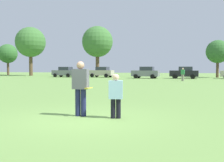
{
  "coord_description": "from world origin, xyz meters",
  "views": [
    {
      "loc": [
        3.02,
        -7.33,
        1.58
      ],
      "look_at": [
        0.13,
        2.59,
        1.06
      ],
      "focal_mm": 40.82,
      "sensor_mm": 36.0,
      "label": 1
    }
  ],
  "objects_px": {
    "parked_car_center": "(146,72)",
    "traffic_cone": "(83,90)",
    "player_thrower": "(81,85)",
    "player_defender": "(116,94)",
    "parked_car_mid_right": "(184,73)",
    "parked_car_mid_left": "(102,72)",
    "parked_car_near_left": "(65,72)",
    "frisbee": "(89,88)",
    "bystander_sideline_watcher": "(183,74)"
  },
  "relations": [
    {
      "from": "parked_car_near_left",
      "to": "parked_car_mid_left",
      "type": "bearing_deg",
      "value": 7.22
    },
    {
      "from": "traffic_cone",
      "to": "parked_car_center",
      "type": "height_order",
      "value": "parked_car_center"
    },
    {
      "from": "player_thrower",
      "to": "player_defender",
      "type": "height_order",
      "value": "player_thrower"
    },
    {
      "from": "parked_car_mid_left",
      "to": "parked_car_center",
      "type": "height_order",
      "value": "same"
    },
    {
      "from": "parked_car_near_left",
      "to": "traffic_cone",
      "type": "bearing_deg",
      "value": -61.05
    },
    {
      "from": "frisbee",
      "to": "parked_car_mid_left",
      "type": "relative_size",
      "value": 0.06
    },
    {
      "from": "parked_car_mid_right",
      "to": "player_defender",
      "type": "bearing_deg",
      "value": -93.28
    },
    {
      "from": "player_thrower",
      "to": "parked_car_mid_left",
      "type": "height_order",
      "value": "parked_car_mid_left"
    },
    {
      "from": "player_defender",
      "to": "player_thrower",
      "type": "bearing_deg",
      "value": 177.94
    },
    {
      "from": "traffic_cone",
      "to": "parked_car_mid_left",
      "type": "relative_size",
      "value": 0.11
    },
    {
      "from": "parked_car_near_left",
      "to": "bystander_sideline_watcher",
      "type": "relative_size",
      "value": 2.67
    },
    {
      "from": "parked_car_center",
      "to": "parked_car_mid_right",
      "type": "height_order",
      "value": "same"
    },
    {
      "from": "player_thrower",
      "to": "parked_car_center",
      "type": "height_order",
      "value": "parked_car_center"
    },
    {
      "from": "player_thrower",
      "to": "parked_car_near_left",
      "type": "distance_m",
      "value": 37.7
    },
    {
      "from": "traffic_cone",
      "to": "parked_car_mid_right",
      "type": "distance_m",
      "value": 26.16
    },
    {
      "from": "parked_car_mid_right",
      "to": "parked_car_center",
      "type": "bearing_deg",
      "value": -173.24
    },
    {
      "from": "bystander_sideline_watcher",
      "to": "frisbee",
      "type": "bearing_deg",
      "value": -96.04
    },
    {
      "from": "frisbee",
      "to": "bystander_sideline_watcher",
      "type": "distance_m",
      "value": 24.91
    },
    {
      "from": "player_thrower",
      "to": "bystander_sideline_watcher",
      "type": "xyz_separation_m",
      "value": [
        2.93,
        24.7,
        -0.11
      ]
    },
    {
      "from": "parked_car_near_left",
      "to": "parked_car_mid_left",
      "type": "relative_size",
      "value": 1.0
    },
    {
      "from": "bystander_sideline_watcher",
      "to": "player_thrower",
      "type": "bearing_deg",
      "value": -96.77
    },
    {
      "from": "traffic_cone",
      "to": "parked_car_mid_left",
      "type": "bearing_deg",
      "value": 106.22
    },
    {
      "from": "parked_car_near_left",
      "to": "bystander_sideline_watcher",
      "type": "height_order",
      "value": "parked_car_near_left"
    },
    {
      "from": "player_defender",
      "to": "parked_car_mid_right",
      "type": "distance_m",
      "value": 32.69
    },
    {
      "from": "player_defender",
      "to": "bystander_sideline_watcher",
      "type": "relative_size",
      "value": 0.87
    },
    {
      "from": "frisbee",
      "to": "parked_car_mid_right",
      "type": "bearing_deg",
      "value": 85.15
    },
    {
      "from": "player_defender",
      "to": "traffic_cone",
      "type": "relative_size",
      "value": 2.93
    },
    {
      "from": "parked_car_near_left",
      "to": "frisbee",
      "type": "bearing_deg",
      "value": -62.03
    },
    {
      "from": "player_defender",
      "to": "frisbee",
      "type": "distance_m",
      "value": 0.92
    },
    {
      "from": "player_thrower",
      "to": "frisbee",
      "type": "distance_m",
      "value": 0.33
    },
    {
      "from": "parked_car_center",
      "to": "traffic_cone",
      "type": "bearing_deg",
      "value": -90.47
    },
    {
      "from": "parked_car_near_left",
      "to": "parked_car_mid_left",
      "type": "height_order",
      "value": "same"
    },
    {
      "from": "player_defender",
      "to": "parked_car_mid_right",
      "type": "xyz_separation_m",
      "value": [
        1.87,
        32.64,
        0.14
      ]
    },
    {
      "from": "parked_car_mid_left",
      "to": "parked_car_center",
      "type": "xyz_separation_m",
      "value": [
        8.09,
        -2.35,
        0.0
      ]
    },
    {
      "from": "parked_car_mid_right",
      "to": "bystander_sideline_watcher",
      "type": "bearing_deg",
      "value": -91.11
    },
    {
      "from": "parked_car_mid_right",
      "to": "bystander_sideline_watcher",
      "type": "distance_m",
      "value": 7.89
    },
    {
      "from": "player_defender",
      "to": "parked_car_near_left",
      "type": "height_order",
      "value": "parked_car_near_left"
    },
    {
      "from": "player_thrower",
      "to": "parked_car_mid_right",
      "type": "height_order",
      "value": "parked_car_mid_right"
    },
    {
      "from": "parked_car_center",
      "to": "parked_car_mid_right",
      "type": "relative_size",
      "value": 1.0
    },
    {
      "from": "parked_car_center",
      "to": "parked_car_mid_right",
      "type": "xyz_separation_m",
      "value": [
        5.82,
        0.69,
        0.0
      ]
    },
    {
      "from": "frisbee",
      "to": "bystander_sideline_watcher",
      "type": "xyz_separation_m",
      "value": [
        2.62,
        24.77,
        -0.03
      ]
    },
    {
      "from": "parked_car_center",
      "to": "bystander_sideline_watcher",
      "type": "bearing_deg",
      "value": -51.79
    },
    {
      "from": "parked_car_mid_left",
      "to": "bystander_sideline_watcher",
      "type": "xyz_separation_m",
      "value": [
        13.76,
        -9.55,
        -0.01
      ]
    },
    {
      "from": "parked_car_mid_left",
      "to": "parked_car_center",
      "type": "relative_size",
      "value": 1.0
    },
    {
      "from": "parked_car_near_left",
      "to": "bystander_sideline_watcher",
      "type": "distance_m",
      "value": 22.18
    },
    {
      "from": "player_defender",
      "to": "bystander_sideline_watcher",
      "type": "xyz_separation_m",
      "value": [
        1.71,
        24.74,
        0.13
      ]
    },
    {
      "from": "traffic_cone",
      "to": "player_thrower",
      "type": "bearing_deg",
      "value": -67.62
    },
    {
      "from": "parked_car_center",
      "to": "parked_car_mid_right",
      "type": "bearing_deg",
      "value": 6.76
    },
    {
      "from": "parked_car_center",
      "to": "parked_car_mid_left",
      "type": "bearing_deg",
      "value": 163.81
    },
    {
      "from": "parked_car_center",
      "to": "frisbee",
      "type": "bearing_deg",
      "value": -84.55
    }
  ]
}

